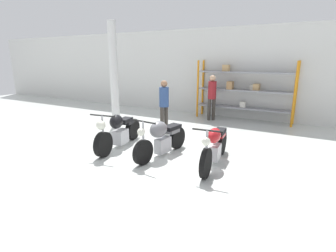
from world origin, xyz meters
TOP-DOWN VIEW (x-y plane):
  - ground_plane at (0.00, 0.00)m, footprint 30.00×30.00m
  - back_wall at (0.00, 5.44)m, footprint 30.00×0.08m
  - shelving_rack at (0.72, 5.08)m, footprint 3.71×0.63m
  - support_pillar at (-2.93, 1.81)m, footprint 0.28×0.28m
  - motorcycle_black at (-1.35, 0.06)m, footprint 0.72×2.17m
  - motorcycle_grey at (-0.00, 0.08)m, footprint 0.68×1.99m
  - motorcycle_red at (1.34, 0.19)m, footprint 0.63×2.15m
  - person_browsing at (-1.17, 2.21)m, footprint 0.41×0.41m
  - person_near_rack at (-0.31, 4.43)m, footprint 0.45×0.45m

SIDE VIEW (x-z plane):
  - ground_plane at x=0.00m, z-range 0.00..0.00m
  - motorcycle_black at x=-1.35m, z-range -0.07..0.98m
  - motorcycle_red at x=1.34m, z-range -0.03..0.98m
  - motorcycle_grey at x=0.00m, z-range -0.04..0.99m
  - person_browsing at x=-1.17m, z-range 0.15..1.83m
  - person_near_rack at x=-0.31m, z-range 0.16..1.92m
  - shelving_rack at x=0.72m, z-range 0.06..2.37m
  - back_wall at x=0.00m, z-range 0.00..3.60m
  - support_pillar at x=-2.93m, z-range 0.00..3.60m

